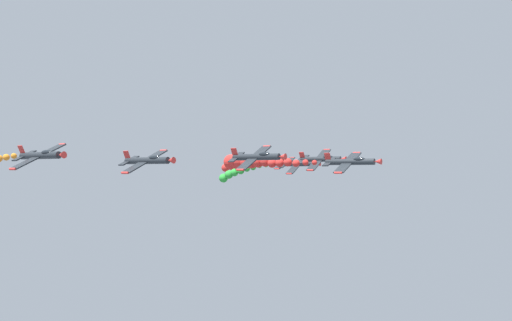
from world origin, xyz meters
The scene contains 10 objects.
airplane_lead centered at (-0.23, 19.71, 130.37)m, with size 8.93×10.35×4.10m.
smoke_trail_lead centered at (-4.48, -5.21, 130.66)m, with size 8.71×25.68×3.39m.
airplane_left_inner centered at (-12.55, 8.16, 131.21)m, with size 8.55×10.35×4.92m.
airplane_right_inner centered at (12.34, 8.08, 131.11)m, with size 8.71×10.35×4.60m.
airplane_left_outer centered at (-24.46, -3.29, 130.41)m, with size 8.56×10.35×4.91m.
smoke_trail_left_outer centered at (-25.71, -23.07, 128.12)m, with size 3.72×18.42×5.21m.
airplane_right_outer centered at (25.43, -4.21, 130.42)m, with size 8.91×10.35×4.15m.
airplane_trailing centered at (-37.02, -13.82, 131.00)m, with size 9.11×10.35×3.59m.
smoke_trail_trailing centered at (-36.44, -30.32, 130.11)m, with size 2.81×14.62×2.98m.
airplane_high_slot centered at (37.05, -14.96, 131.12)m, with size 8.80×10.35×4.40m.
Camera 1 is at (83.99, 53.89, 128.80)m, focal length 35.62 mm.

